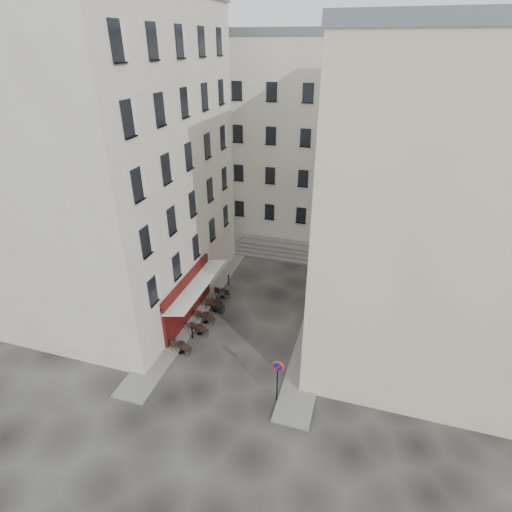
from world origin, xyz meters
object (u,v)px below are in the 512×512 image
at_px(bistro_table_b, 199,329).
at_px(pedestrian, 218,304).
at_px(bistro_table_a, 181,347).
at_px(no_parking_sign, 278,374).

xyz_separation_m(bistro_table_b, pedestrian, (0.36, 2.59, 0.39)).
relative_size(bistro_table_b, pedestrian, 0.74).
bearing_deg(bistro_table_a, pedestrian, 81.27).
xyz_separation_m(no_parking_sign, bistro_table_b, (-6.42, 4.03, -1.53)).
relative_size(bistro_table_a, pedestrian, 0.80).
xyz_separation_m(bistro_table_a, pedestrian, (0.71, 4.64, 0.35)).
height_order(bistro_table_a, pedestrian, pedestrian).
relative_size(no_parking_sign, bistro_table_a, 2.09).
bearing_deg(pedestrian, bistro_table_b, 86.25).
bearing_deg(bistro_table_a, bistro_table_b, 80.29).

